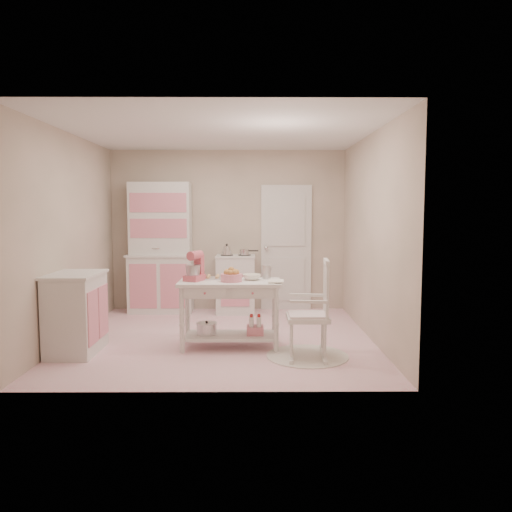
{
  "coord_description": "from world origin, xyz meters",
  "views": [
    {
      "loc": [
        0.4,
        -6.27,
        1.64
      ],
      "look_at": [
        0.44,
        0.08,
        1.05
      ],
      "focal_mm": 35.0,
      "sensor_mm": 36.0,
      "label": 1
    }
  ],
  "objects": [
    {
      "name": "base_cabinet",
      "position": [
        -1.63,
        -0.63,
        0.46
      ],
      "size": [
        0.54,
        0.84,
        0.92
      ],
      "primitive_type": "cube",
      "color": "silver",
      "rests_on": "ground"
    },
    {
      "name": "recipe_book",
      "position": [
        0.58,
        -0.54,
        0.81
      ],
      "size": [
        0.19,
        0.25,
        0.02
      ],
      "primitive_type": "imported",
      "rotation": [
        0.0,
        0.0,
        -0.05
      ],
      "color": "white",
      "rests_on": "work_table"
    },
    {
      "name": "room_shell",
      "position": [
        0.0,
        0.0,
        1.65
      ],
      "size": [
        3.84,
        3.84,
        2.62
      ],
      "color": "pink",
      "rests_on": "ground"
    },
    {
      "name": "stand_mixer",
      "position": [
        -0.29,
        -0.4,
        0.97
      ],
      "size": [
        0.3,
        0.34,
        0.34
      ],
      "primitive_type": "cube",
      "rotation": [
        0.0,
        0.0,
        -0.43
      ],
      "color": "#D15869",
      "rests_on": "work_table"
    },
    {
      "name": "mixing_bowl",
      "position": [
        0.39,
        -0.34,
        0.83
      ],
      "size": [
        0.22,
        0.22,
        0.07
      ],
      "primitive_type": "imported",
      "color": "white",
      "rests_on": "work_table"
    },
    {
      "name": "hutch",
      "position": [
        -1.07,
        1.66,
        1.04
      ],
      "size": [
        1.06,
        0.5,
        2.08
      ],
      "primitive_type": "cube",
      "color": "silver",
      "rests_on": "ground"
    },
    {
      "name": "rocking_chair",
      "position": [
        1.01,
        -0.81,
        0.55
      ],
      "size": [
        0.53,
        0.75,
        1.1
      ],
      "primitive_type": "cube",
      "rotation": [
        0.0,
        0.0,
        -0.07
      ],
      "color": "silver",
      "rests_on": "ground"
    },
    {
      "name": "stove",
      "position": [
        0.13,
        1.61,
        0.46
      ],
      "size": [
        0.62,
        0.57,
        0.92
      ],
      "primitive_type": "cube",
      "color": "silver",
      "rests_on": "ground"
    },
    {
      "name": "cookie_tray",
      "position": [
        -0.02,
        -0.24,
        0.81
      ],
      "size": [
        0.34,
        0.24,
        0.02
      ],
      "primitive_type": "cube",
      "color": "silver",
      "rests_on": "work_table"
    },
    {
      "name": "metal_pitcher",
      "position": [
        0.57,
        -0.26,
        0.89
      ],
      "size": [
        0.1,
        0.1,
        0.17
      ],
      "primitive_type": "cylinder",
      "color": "silver",
      "rests_on": "work_table"
    },
    {
      "name": "work_table",
      "position": [
        0.13,
        -0.42,
        0.4
      ],
      "size": [
        1.2,
        0.6,
        0.8
      ],
      "primitive_type": "cube",
      "color": "silver",
      "rests_on": "ground"
    },
    {
      "name": "lace_rug",
      "position": [
        1.01,
        -0.81,
        0.01
      ],
      "size": [
        0.92,
        0.92,
        0.01
      ],
      "primitive_type": "cylinder",
      "color": "white",
      "rests_on": "ground"
    },
    {
      "name": "door",
      "position": [
        0.95,
        1.87,
        1.02
      ],
      "size": [
        0.82,
        0.05,
        2.04
      ],
      "primitive_type": "cube",
      "color": "silver",
      "rests_on": "ground"
    },
    {
      "name": "bread_basket",
      "position": [
        0.15,
        -0.47,
        0.85
      ],
      "size": [
        0.25,
        0.25,
        0.09
      ],
      "primitive_type": "cylinder",
      "color": "pink",
      "rests_on": "work_table"
    }
  ]
}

